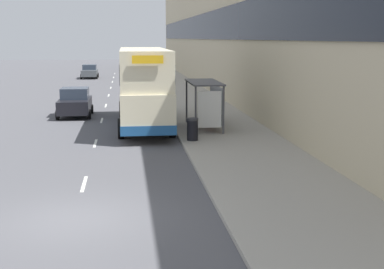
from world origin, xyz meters
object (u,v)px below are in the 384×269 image
(car_0, at_px, (90,71))
(car_1, at_px, (75,102))
(pedestrian_at_shelter, at_px, (211,107))
(litter_bin, at_px, (192,129))
(double_decker_bus_near, at_px, (144,86))
(pedestrian_1, at_px, (219,105))
(bus_shelter, at_px, (208,96))

(car_0, distance_m, car_1, 32.90)
(pedestrian_at_shelter, relative_size, litter_bin, 1.52)
(car_0, bearing_deg, pedestrian_at_shelter, 104.15)
(double_decker_bus_near, bearing_deg, pedestrian_1, 14.73)
(pedestrian_1, bearing_deg, bus_shelter, -109.97)
(pedestrian_at_shelter, height_order, litter_bin, pedestrian_at_shelter)
(double_decker_bus_near, bearing_deg, car_0, 98.16)
(car_1, distance_m, pedestrian_1, 9.24)
(double_decker_bus_near, distance_m, car_1, 6.28)
(bus_shelter, relative_size, car_0, 0.96)
(double_decker_bus_near, xyz_separation_m, litter_bin, (2.08, -5.13, -1.62))
(car_0, relative_size, pedestrian_1, 2.70)
(car_0, relative_size, pedestrian_at_shelter, 2.75)
(double_decker_bus_near, bearing_deg, litter_bin, -67.97)
(car_0, xyz_separation_m, car_1, (1.16, -32.88, 0.05))
(pedestrian_at_shelter, bearing_deg, bus_shelter, -102.72)
(pedestrian_1, bearing_deg, car_0, 105.15)
(car_0, relative_size, litter_bin, 4.18)
(car_1, relative_size, pedestrian_1, 2.42)
(pedestrian_at_shelter, xyz_separation_m, litter_bin, (-1.82, -5.79, -0.29))
(car_0, relative_size, car_1, 1.12)
(double_decker_bus_near, distance_m, car_0, 37.75)
(car_1, height_order, litter_bin, car_1)
(car_1, relative_size, pedestrian_at_shelter, 2.46)
(car_0, height_order, car_1, car_1)
(bus_shelter, distance_m, pedestrian_1, 3.47)
(pedestrian_at_shelter, xyz_separation_m, pedestrian_1, (0.55, 0.50, 0.02))
(car_1, relative_size, litter_bin, 3.75)
(bus_shelter, distance_m, pedestrian_at_shelter, 2.86)
(pedestrian_at_shelter, bearing_deg, double_decker_bus_near, -170.33)
(double_decker_bus_near, relative_size, pedestrian_at_shelter, 7.12)
(pedestrian_1, bearing_deg, pedestrian_at_shelter, -137.29)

